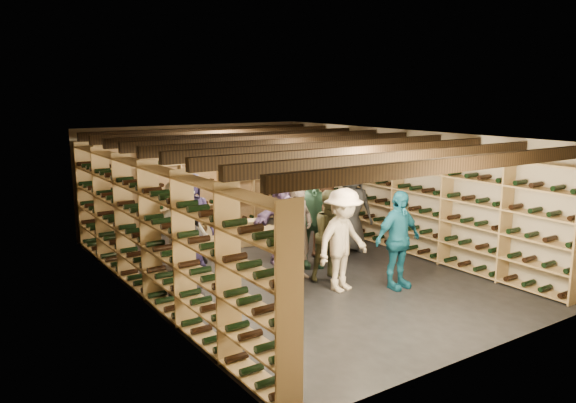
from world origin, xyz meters
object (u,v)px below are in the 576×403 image
(person_6, at_px, (190,219))
(person_7, at_px, (299,231))
(person_0, at_px, (186,250))
(person_3, at_px, (343,240))
(person_8, at_px, (329,216))
(person_9, at_px, (178,228))
(crate_stack_right, at_px, (248,232))
(person_10, at_px, (312,220))
(person_4, at_px, (398,240))
(crate_stack_left, at_px, (218,236))
(person_11, at_px, (284,220))
(person_2, at_px, (332,235))
(crate_loose, at_px, (268,231))
(person_12, at_px, (351,209))

(person_6, bearing_deg, person_7, -48.14)
(person_0, bearing_deg, person_3, -49.95)
(person_8, bearing_deg, person_9, 158.45)
(crate_stack_right, distance_m, person_10, 2.06)
(person_0, xyz_separation_m, person_4, (3.03, -1.43, 0.02))
(crate_stack_right, height_order, person_8, person_8)
(crate_stack_right, relative_size, person_10, 0.33)
(crate_stack_left, bearing_deg, person_9, -146.23)
(person_8, xyz_separation_m, person_11, (-0.97, 0.08, 0.03))
(person_7, height_order, person_8, person_7)
(person_11, bearing_deg, person_7, -112.09)
(person_8, distance_m, person_9, 2.92)
(crate_stack_left, relative_size, person_2, 0.44)
(crate_stack_left, xyz_separation_m, person_3, (0.68, -3.02, 0.49))
(person_10, bearing_deg, person_6, 166.37)
(person_8, bearing_deg, person_7, -156.97)
(crate_loose, distance_m, person_10, 2.57)
(person_11, bearing_deg, crate_stack_right, 85.04)
(person_2, height_order, person_12, person_12)
(person_8, bearing_deg, person_6, 148.67)
(crate_stack_left, xyz_separation_m, person_11, (0.75, -1.23, 0.47))
(crate_stack_right, xyz_separation_m, person_9, (-1.96, -0.99, 0.56))
(person_3, bearing_deg, person_6, 108.24)
(person_3, bearing_deg, person_2, 60.11)
(person_7, distance_m, person_12, 2.06)
(person_3, relative_size, person_7, 0.98)
(person_4, distance_m, person_10, 1.75)
(person_4, bearing_deg, person_11, 107.49)
(crate_stack_left, xyz_separation_m, person_9, (-1.14, -0.76, 0.48))
(person_0, bearing_deg, crate_stack_left, 27.22)
(person_0, xyz_separation_m, person_3, (2.22, -1.03, 0.05))
(person_10, bearing_deg, person_2, -77.02)
(person_9, bearing_deg, crate_stack_right, 49.45)
(person_0, bearing_deg, person_10, -19.20)
(person_9, xyz_separation_m, person_11, (1.89, -0.47, -0.01))
(crate_stack_right, bearing_deg, person_12, -46.85)
(person_3, xyz_separation_m, person_12, (1.60, 1.69, 0.04))
(person_10, distance_m, person_12, 1.33)
(person_3, distance_m, person_4, 0.90)
(person_2, relative_size, person_8, 0.99)
(crate_stack_right, relative_size, person_9, 0.35)
(person_0, bearing_deg, person_11, -6.74)
(person_2, bearing_deg, person_10, 86.82)
(person_4, bearing_deg, crate_stack_right, 99.33)
(person_10, bearing_deg, person_3, -80.70)
(crate_stack_right, distance_m, person_9, 2.26)
(person_7, xyz_separation_m, person_12, (1.87, 0.86, 0.02))
(person_0, xyz_separation_m, person_8, (3.27, 0.67, 0.00))
(person_11, bearing_deg, person_0, -164.33)
(person_3, xyz_separation_m, person_10, (0.34, 1.29, 0.04))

